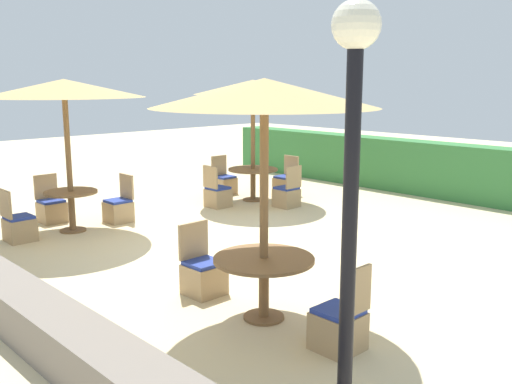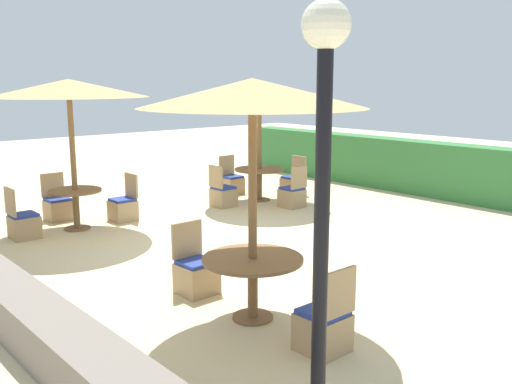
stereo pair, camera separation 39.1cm
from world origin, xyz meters
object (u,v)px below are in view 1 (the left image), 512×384
parasol_front_right (264,94)px  patio_chair_back_left_north (286,183)px  patio_chair_front_left_north (119,209)px  patio_chair_back_left_south (217,195)px  patio_chair_front_right_east (339,326)px  round_table_front_left (71,201)px  round_table_back_left (253,175)px  patio_chair_front_right_west (203,275)px  parasol_back_left (253,88)px  parasol_front_left (64,89)px  round_table_front_right (264,269)px  patio_chair_back_left_east (287,195)px  lamp_post (353,136)px  patio_chair_back_left_west (224,183)px  patio_chair_front_left_south (19,226)px  patio_chair_front_left_west (51,209)px

parasol_front_right → patio_chair_back_left_north: size_ratio=2.98×
patio_chair_front_left_north → patio_chair_back_left_south: size_ratio=1.00×
patio_chair_front_right_east → round_table_front_left: bearing=88.4°
patio_chair_front_left_north → round_table_back_left: bearing=-95.7°
patio_chair_front_right_west → parasol_back_left: 6.37m
parasol_front_left → patio_chair_front_right_west: (4.15, -0.21, -2.34)m
parasol_front_left → round_table_front_right: (5.25, -0.19, -1.99)m
round_table_front_right → patio_chair_back_left_east: bearing=130.8°
parasol_back_left → patio_chair_back_left_east: size_ratio=2.96×
lamp_post → parasol_front_right: bearing=153.0°
parasol_front_left → patio_chair_back_left_north: (0.32, 5.39, -2.34)m
parasol_front_right → round_table_back_left: 6.98m
round_table_front_left → patio_chair_front_right_east: 6.37m
parasol_front_left → parasol_front_right: bearing=-2.0°
parasol_front_right → round_table_back_left: bearing=137.8°
round_table_front_left → patio_chair_back_left_west: bearing=99.7°
round_table_back_left → patio_chair_back_left_west: (-1.04, 0.01, -0.34)m
patio_chair_front_left_north → patio_chair_back_left_north: size_ratio=1.00×
patio_chair_front_left_south → patio_chair_back_left_south: size_ratio=1.00×
patio_chair_front_right_west → patio_chair_back_left_east: bearing=-148.4°
lamp_post → patio_chair_back_left_west: size_ratio=3.57×
patio_chair_front_left_south → parasol_back_left: parasol_back_left is taller
patio_chair_front_left_north → round_table_front_right: (5.28, -1.18, 0.34)m
patio_chair_front_left_south → parasol_front_right: size_ratio=0.34×
round_table_front_left → patio_chair_front_right_west: patio_chair_front_right_west is taller
parasol_front_right → patio_chair_front_right_east: parasol_front_right is taller
lamp_post → parasol_front_right: lamp_post is taller
patio_chair_back_left_west → patio_chair_back_left_east: 2.08m
parasol_front_right → parasol_back_left: bearing=137.8°
patio_chair_front_right_east → patio_chair_back_left_north: (-6.05, 5.57, 0.00)m
patio_chair_front_left_south → round_table_front_right: 5.33m
parasol_back_left → round_table_front_left: bearing=-94.0°
round_table_front_left → round_table_front_right: 5.26m
round_table_front_left → patio_chair_back_left_north: 5.41m
parasol_front_right → patio_chair_front_left_north: bearing=167.5°
parasol_back_left → patio_chair_back_left_east: 2.54m
parasol_front_right → patio_chair_back_left_west: 7.85m
round_table_front_right → patio_chair_back_left_west: 7.50m
patio_chair_back_left_west → patio_chair_back_left_south: 1.47m
patio_chair_front_left_north → parasol_back_left: parasol_back_left is taller
round_table_front_right → patio_chair_back_left_north: (-4.94, 5.58, -0.34)m
round_table_back_left → patio_chair_back_left_north: patio_chair_back_left_north is taller
parasol_back_left → round_table_back_left: bearing=135.0°
parasol_back_left → round_table_back_left: 1.98m
patio_chair_front_left_north → round_table_front_right: 5.42m
parasol_front_right → lamp_post: bearing=-27.0°
patio_chair_front_left_south → patio_chair_back_left_west: (-0.74, 5.29, 0.00)m
parasol_front_right → patio_chair_back_left_south: parasol_front_right is taller
parasol_front_left → patio_chair_front_left_west: 2.51m
patio_chair_front_left_west → patio_chair_front_right_east: same height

